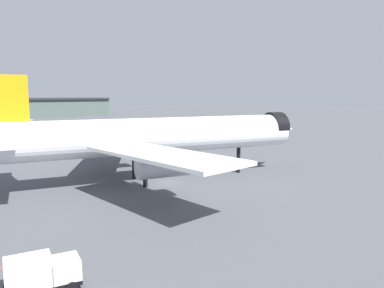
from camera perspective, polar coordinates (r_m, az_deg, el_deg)
ground at (r=64.10m, az=-4.02°, el=-6.01°), size 900.00×900.00×0.00m
airliner_near_gate at (r=63.54m, az=-6.30°, el=1.16°), size 61.60×55.04×18.13m
service_truck_front at (r=31.73m, az=-22.63°, el=-18.24°), size 5.84×3.44×3.00m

